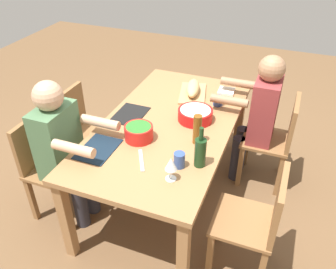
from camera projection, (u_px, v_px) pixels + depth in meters
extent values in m
plane|color=brown|center=(168.00, 192.00, 3.14)|extent=(8.00, 8.00, 0.00)
cube|color=#9E7044|center=(168.00, 125.00, 2.73)|extent=(1.81, 0.98, 0.04)
cube|color=#9E7044|center=(183.00, 258.00, 2.16)|extent=(0.07, 0.07, 0.70)
cube|color=#9E7044|center=(239.00, 122.00, 3.46)|extent=(0.07, 0.07, 0.70)
cube|color=#9E7044|center=(66.00, 219.00, 2.42)|extent=(0.07, 0.07, 0.70)
cube|color=#9E7044|center=(159.00, 106.00, 3.72)|extent=(0.07, 0.07, 0.70)
cube|color=olive|center=(58.00, 169.00, 2.72)|extent=(0.40, 0.40, 0.03)
cube|color=olive|center=(33.00, 142.00, 2.66)|extent=(0.38, 0.04, 0.40)
cube|color=olive|center=(92.00, 182.00, 2.93)|extent=(0.04, 0.04, 0.42)
cube|color=olive|center=(68.00, 211.00, 2.67)|extent=(0.04, 0.04, 0.42)
cube|color=olive|center=(58.00, 173.00, 3.03)|extent=(0.04, 0.04, 0.42)
cube|color=olive|center=(32.00, 199.00, 2.77)|extent=(0.04, 0.04, 0.42)
cylinder|color=#2D2D38|center=(91.00, 190.00, 2.84)|extent=(0.11, 0.11, 0.45)
cylinder|color=#2D2D38|center=(80.00, 203.00, 2.72)|extent=(0.11, 0.11, 0.45)
cube|color=#4C724C|center=(58.00, 141.00, 2.54)|extent=(0.34, 0.20, 0.55)
cylinder|color=tan|center=(100.00, 122.00, 2.53)|extent=(0.07, 0.30, 0.07)
cylinder|color=tan|center=(73.00, 149.00, 2.26)|extent=(0.07, 0.30, 0.07)
sphere|color=tan|center=(48.00, 96.00, 2.34)|extent=(0.21, 0.21, 0.21)
cube|color=olive|center=(266.00, 140.00, 3.06)|extent=(0.40, 0.40, 0.03)
cube|color=olive|center=(293.00, 123.00, 2.88)|extent=(0.38, 0.04, 0.40)
cube|color=olive|center=(240.00, 167.00, 3.10)|extent=(0.04, 0.04, 0.42)
cube|color=olive|center=(247.00, 146.00, 3.36)|extent=(0.04, 0.04, 0.42)
cube|color=olive|center=(279.00, 176.00, 3.00)|extent=(0.04, 0.04, 0.42)
cube|color=olive|center=(284.00, 153.00, 3.26)|extent=(0.04, 0.04, 0.42)
cylinder|color=#2D2D38|center=(237.00, 158.00, 3.18)|extent=(0.11, 0.11, 0.45)
cylinder|color=#2D2D38|center=(240.00, 149.00, 3.30)|extent=(0.11, 0.11, 0.45)
cube|color=maroon|center=(264.00, 110.00, 2.91)|extent=(0.34, 0.20, 0.55)
cylinder|color=#9E7251|center=(229.00, 101.00, 2.79)|extent=(0.07, 0.30, 0.07)
cylinder|color=#9E7251|center=(238.00, 83.00, 3.05)|extent=(0.07, 0.30, 0.07)
sphere|color=#9E7251|center=(272.00, 69.00, 2.70)|extent=(0.21, 0.21, 0.21)
cube|color=olive|center=(244.00, 221.00, 2.29)|extent=(0.40, 0.40, 0.03)
cube|color=olive|center=(278.00, 206.00, 2.12)|extent=(0.38, 0.04, 0.40)
cube|color=olive|center=(210.00, 256.00, 2.34)|extent=(0.04, 0.04, 0.42)
cube|color=olive|center=(222.00, 219.00, 2.60)|extent=(0.04, 0.04, 0.42)
cube|color=olive|center=(269.00, 232.00, 2.50)|extent=(0.04, 0.04, 0.42)
cube|color=olive|center=(92.00, 136.00, 3.11)|extent=(0.40, 0.40, 0.03)
cube|color=olive|center=(70.00, 111.00, 3.04)|extent=(0.38, 0.04, 0.40)
cube|color=olive|center=(120.00, 149.00, 3.31)|extent=(0.04, 0.04, 0.42)
cube|color=olive|center=(101.00, 171.00, 3.05)|extent=(0.04, 0.04, 0.42)
cube|color=olive|center=(89.00, 142.00, 3.42)|extent=(0.04, 0.04, 0.42)
cube|color=olive|center=(68.00, 162.00, 3.15)|extent=(0.04, 0.04, 0.42)
cylinder|color=red|center=(195.00, 115.00, 2.73)|extent=(0.27, 0.27, 0.09)
cylinder|color=beige|center=(195.00, 112.00, 2.71)|extent=(0.24, 0.24, 0.03)
cylinder|color=red|center=(139.00, 133.00, 2.51)|extent=(0.21, 0.21, 0.11)
cylinder|color=#2D7028|center=(139.00, 129.00, 2.49)|extent=(0.18, 0.18, 0.04)
cube|color=tan|center=(193.00, 94.00, 3.10)|extent=(0.44, 0.31, 0.02)
ellipsoid|color=tan|center=(193.00, 88.00, 3.06)|extent=(0.34, 0.18, 0.09)
cylinder|color=#193819|center=(200.00, 153.00, 2.24)|extent=(0.08, 0.08, 0.20)
cylinder|color=#193819|center=(201.00, 134.00, 2.16)|extent=(0.03, 0.03, 0.09)
cylinder|color=brown|center=(197.00, 129.00, 2.44)|extent=(0.06, 0.06, 0.22)
cylinder|color=silver|center=(171.00, 179.00, 2.18)|extent=(0.07, 0.07, 0.01)
cylinder|color=silver|center=(171.00, 174.00, 2.15)|extent=(0.01, 0.01, 0.07)
cone|color=silver|center=(171.00, 164.00, 2.11)|extent=(0.08, 0.08, 0.08)
cube|color=#142333|center=(98.00, 149.00, 2.43)|extent=(0.32, 0.23, 0.01)
cylinder|color=#334C8C|center=(218.00, 101.00, 2.93)|extent=(0.08, 0.08, 0.08)
cylinder|color=#334C8C|center=(179.00, 160.00, 2.25)|extent=(0.07, 0.07, 0.11)
cube|color=black|center=(130.00, 115.00, 2.82)|extent=(0.32, 0.23, 0.01)
cube|color=silver|center=(141.00, 160.00, 2.33)|extent=(0.21, 0.13, 0.01)
cube|color=white|center=(226.00, 91.00, 3.13)|extent=(0.15, 0.15, 0.02)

